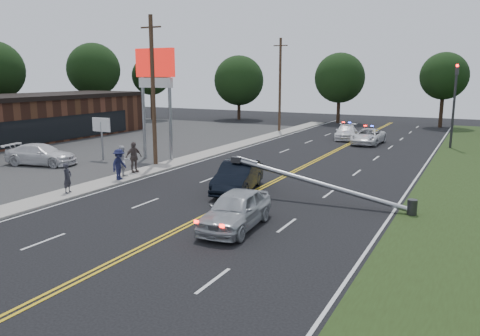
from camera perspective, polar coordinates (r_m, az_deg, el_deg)
The scene contains 25 objects.
ground at distance 18.13m, azimuth -10.21°, elevation -8.75°, with size 120.00×120.00×0.00m, color black.
parking_lot at distance 38.96m, azimuth -24.78°, elevation 1.17°, with size 25.00×60.00×0.01m, color #2D2D2D.
sidewalk at distance 30.72m, azimuth -11.32°, elevation -0.37°, with size 1.80×70.00×0.12m, color #9E998F.
centerline_yellow at distance 26.40m, azimuth 3.10°, elevation -2.18°, with size 0.36×80.00×0.00m, color gold.
pharmacy_building at distance 47.45m, azimuth -27.17°, elevation 5.28°, with size 8.40×30.40×4.30m.
pylon_sign at distance 34.55m, azimuth -10.27°, elevation 10.86°, with size 3.20×0.35×8.00m.
small_sign at distance 35.53m, azimuth -16.54°, elevation 4.65°, with size 1.60×0.14×3.10m.
traffic_signal at distance 43.50m, azimuth 24.68°, elevation 7.71°, with size 0.28×0.41×7.05m.
fallen_streetlight at distance 22.94m, azimuth 10.62°, elevation -2.10°, with size 9.36×0.44×1.91m.
utility_pole_mid at distance 32.19m, azimuth -10.55°, elevation 9.20°, with size 1.60×0.28×10.00m.
utility_pole_far at distance 51.36m, azimuth 4.89°, elevation 10.06°, with size 1.60×0.28×10.00m.
tree_3 at distance 64.28m, azimuth -17.41°, elevation 11.38°, with size 6.73×6.73×10.19m.
tree_4 at distance 66.53m, azimuth -10.80°, elevation 10.96°, with size 5.21×5.21×8.62m.
tree_5 at distance 65.56m, azimuth -0.13°, elevation 10.61°, with size 6.82×6.82×8.78m.
tree_6 at distance 62.09m, azimuth 12.05°, elevation 10.69°, with size 6.35×6.35×8.94m.
tree_7 at distance 60.50m, azimuth 23.63°, elevation 10.23°, with size 5.50×5.50×8.77m.
crashed_sedan at distance 25.03m, azimuth -0.26°, elevation -1.05°, with size 1.71×4.90×1.61m, color black.
waiting_sedan at distance 19.08m, azimuth -0.53°, elevation -5.09°, with size 1.83×4.56×1.55m, color #AFB3B8.
parked_car at distance 35.24m, azimuth -23.09°, elevation 1.52°, with size 2.04×5.01×1.45m, color silver.
emergency_a at distance 43.85m, azimuth 15.34°, elevation 3.73°, with size 2.27×4.92×1.37m, color white.
emergency_b at distance 46.64m, azimuth 12.81°, elevation 4.29°, with size 1.95×4.80×1.39m, color white.
bystander_a at distance 25.84m, azimuth -20.29°, elevation -1.15°, with size 0.57×0.37×1.56m, color #27272F.
bystander_b at distance 28.90m, azimuth -14.06°, elevation 0.81°, with size 0.92×0.71×1.89m, color silver.
bystander_c at distance 28.14m, azimuth -14.52°, elevation 0.43°, with size 1.17×0.67×1.81m, color #191C3F.
bystander_d at distance 30.09m, azimuth -12.83°, elevation 1.31°, with size 1.13×0.47×1.93m, color #554844.
Camera 1 is at (10.54, -13.41, 6.16)m, focal length 35.00 mm.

